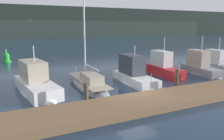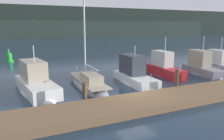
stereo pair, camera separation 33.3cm
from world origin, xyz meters
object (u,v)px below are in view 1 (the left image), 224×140
object	(u,v)px
motorboat_berth_4	(36,87)
channel_buoy	(7,58)
motorboat_berth_9	(217,66)
motorboat_berth_7	(163,70)
motorboat_berth_6	(134,77)
sailboat_berth_5	(88,84)
motorboat_berth_8	(200,69)

from	to	relation	value
motorboat_berth_4	channel_buoy	distance (m)	16.01
motorboat_berth_9	channel_buoy	world-z (taller)	motorboat_berth_9
motorboat_berth_7	motorboat_berth_4	bearing A→B (deg)	-177.26
motorboat_berth_9	channel_buoy	bearing A→B (deg)	144.66
motorboat_berth_6	motorboat_berth_9	xyz separation A→B (m)	(11.79, 1.32, -0.13)
sailboat_berth_5	motorboat_berth_7	bearing A→B (deg)	4.31
channel_buoy	motorboat_berth_8	bearing A→B (deg)	-43.17
motorboat_berth_6	channel_buoy	size ratio (longest dim) A/B	3.41
motorboat_berth_8	channel_buoy	xyz separation A→B (m)	(-17.54, 16.46, 0.13)
motorboat_berth_4	channel_buoy	world-z (taller)	motorboat_berth_4
motorboat_berth_8	motorboat_berth_9	bearing A→B (deg)	16.48
motorboat_berth_6	motorboat_berth_7	world-z (taller)	motorboat_berth_7
channel_buoy	motorboat_berth_6	bearing A→B (deg)	-59.56
sailboat_berth_5	motorboat_berth_9	bearing A→B (deg)	2.39
sailboat_berth_5	motorboat_berth_7	xyz separation A→B (m)	(7.95, 0.60, 0.33)
channel_buoy	sailboat_berth_5	bearing A→B (deg)	-69.73
motorboat_berth_6	motorboat_berth_8	world-z (taller)	motorboat_berth_8
motorboat_berth_4	motorboat_berth_8	xyz separation A→B (m)	(15.64, -0.56, 0.06)
motorboat_berth_9	motorboat_berth_8	bearing A→B (deg)	-163.52
motorboat_berth_4	motorboat_berth_9	bearing A→B (deg)	1.83
motorboat_berth_7	motorboat_berth_9	world-z (taller)	motorboat_berth_7
motorboat_berth_7	sailboat_berth_5	bearing A→B (deg)	-175.69
motorboat_berth_6	motorboat_berth_4	bearing A→B (deg)	174.97
motorboat_berth_7	channel_buoy	size ratio (longest dim) A/B	3.17
motorboat_berth_8	channel_buoy	world-z (taller)	motorboat_berth_8
motorboat_berth_6	sailboat_berth_5	bearing A→B (deg)	170.28
motorboat_berth_8	channel_buoy	distance (m)	24.05
motorboat_berth_6	motorboat_berth_8	bearing A→B (deg)	0.99
motorboat_berth_8	sailboat_berth_5	bearing A→B (deg)	177.41
motorboat_berth_9	motorboat_berth_6	bearing A→B (deg)	-173.63
motorboat_berth_6	channel_buoy	xyz separation A→B (m)	(-9.75, 16.59, 0.14)
motorboat_berth_4	motorboat_berth_8	distance (m)	15.65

